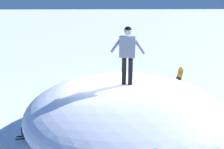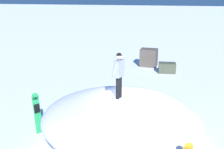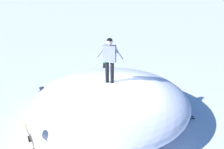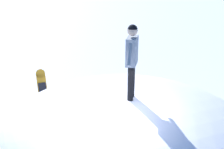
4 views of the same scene
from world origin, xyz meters
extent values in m
plane|color=white|center=(0.00, 0.00, 0.00)|extent=(240.00, 240.00, 0.00)
ellipsoid|color=white|center=(-0.50, 0.50, 0.86)|extent=(8.82, 8.85, 1.72)
cylinder|color=black|center=(-0.46, 0.54, 2.16)|extent=(0.14, 0.14, 0.86)
cylinder|color=black|center=(-0.65, 0.59, 2.16)|extent=(0.14, 0.14, 0.86)
cube|color=#8C939E|center=(-0.55, 0.57, 2.91)|extent=(0.52, 0.34, 0.64)
sphere|color=beige|center=(-0.55, 0.57, 3.37)|extent=(0.23, 0.23, 0.23)
cylinder|color=#8C939E|center=(-0.24, 0.48, 2.96)|extent=(0.41, 0.19, 0.53)
cylinder|color=#8C939E|center=(-0.87, 0.65, 2.96)|extent=(0.41, 0.19, 0.53)
sphere|color=black|center=(-0.55, 0.57, 3.40)|extent=(0.22, 0.22, 0.22)
cube|color=#1E8C47|center=(-0.81, 3.95, 0.78)|extent=(0.39, 0.37, 1.56)
cylinder|color=#1E8C47|center=(-0.75, 4.04, 1.56)|extent=(0.28, 0.23, 0.30)
cube|color=black|center=(-0.81, 3.96, 1.06)|extent=(0.24, 0.20, 0.38)
cube|color=black|center=(-0.76, 4.02, 1.06)|extent=(0.20, 0.18, 0.12)
cube|color=black|center=(-0.81, 3.95, 0.50)|extent=(0.20, 0.18, 0.12)
cube|color=orange|center=(-3.00, -1.99, 0.70)|extent=(0.38, 0.38, 1.40)
cylinder|color=orange|center=(-3.13, -2.04, 1.40)|extent=(0.18, 0.30, 0.29)
cube|color=black|center=(-3.01, -1.99, 0.95)|extent=(0.16, 0.26, 0.34)
cube|color=black|center=(-3.09, -2.02, 0.95)|extent=(0.15, 0.21, 0.12)
ellipsoid|color=black|center=(2.59, 0.69, 0.19)|extent=(0.47, 0.30, 0.39)
ellipsoid|color=black|center=(2.39, 0.67, 0.14)|extent=(0.14, 0.21, 0.19)
cube|color=black|center=(2.59, 0.69, 0.36)|extent=(0.39, 0.25, 0.06)
cylinder|color=black|center=(2.85, 0.63, 0.01)|extent=(0.32, 0.06, 0.04)
cylinder|color=black|center=(2.84, 0.78, 0.01)|extent=(0.32, 0.06, 0.04)
ellipsoid|color=#1E2333|center=(-3.87, 2.98, 0.17)|extent=(0.44, 0.48, 0.33)
ellipsoid|color=#2B3144|center=(-3.76, 2.82, 0.12)|extent=(0.22, 0.20, 0.16)
cube|color=#1E2333|center=(-3.87, 2.98, 0.30)|extent=(0.37, 0.40, 0.06)
cylinder|color=#1E2333|center=(-3.94, 3.20, 0.01)|extent=(0.19, 0.25, 0.04)
cylinder|color=#1E2333|center=(-4.05, 3.12, 0.01)|extent=(0.19, 0.25, 0.04)
camera|label=1|loc=(0.26, 7.79, 4.23)|focal=39.46mm
camera|label=2|loc=(-10.88, -1.62, 5.68)|focal=46.48mm
camera|label=3|loc=(-0.54, -9.25, 6.18)|focal=44.26mm
camera|label=4|loc=(5.85, -0.23, 4.90)|focal=47.90mm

